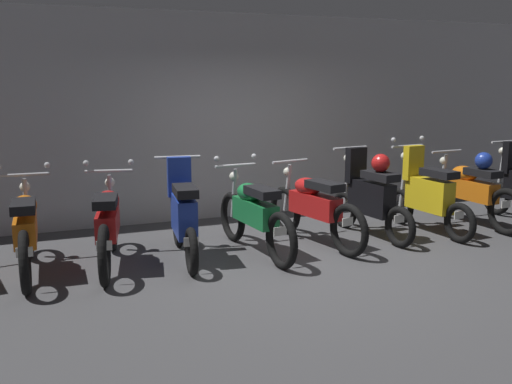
% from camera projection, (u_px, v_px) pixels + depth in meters
% --- Properties ---
extents(ground_plane, '(80.00, 80.00, 0.00)m').
position_uv_depth(ground_plane, '(304.00, 261.00, 6.91)').
color(ground_plane, '#424244').
extents(back_wall, '(16.00, 0.30, 3.05)m').
position_uv_depth(back_wall, '(230.00, 117.00, 9.01)').
color(back_wall, '#ADADB2').
rests_on(back_wall, ground).
extents(motorbike_slot_1, '(0.59, 1.95, 1.15)m').
position_uv_depth(motorbike_slot_1, '(26.00, 230.00, 6.37)').
color(motorbike_slot_1, black).
rests_on(motorbike_slot_1, ground).
extents(motorbike_slot_2, '(0.64, 1.93, 1.15)m').
position_uv_depth(motorbike_slot_2, '(108.00, 224.00, 6.63)').
color(motorbike_slot_2, black).
rests_on(motorbike_slot_2, ground).
extents(motorbike_slot_3, '(0.56, 1.68, 1.18)m').
position_uv_depth(motorbike_slot_3, '(183.00, 215.00, 6.90)').
color(motorbike_slot_3, black).
rests_on(motorbike_slot_3, ground).
extents(motorbike_slot_4, '(0.59, 1.95, 1.15)m').
position_uv_depth(motorbike_slot_4, '(254.00, 214.00, 7.13)').
color(motorbike_slot_4, black).
rests_on(motorbike_slot_4, ground).
extents(motorbike_slot_5, '(0.62, 1.93, 1.03)m').
position_uv_depth(motorbike_slot_5, '(314.00, 207.00, 7.53)').
color(motorbike_slot_5, black).
rests_on(motorbike_slot_5, ground).
extents(motorbike_slot_6, '(0.56, 1.68, 1.18)m').
position_uv_depth(motorbike_slot_6, '(370.00, 195.00, 7.86)').
color(motorbike_slot_6, black).
rests_on(motorbike_slot_6, ground).
extents(motorbike_slot_7, '(0.59, 1.68, 1.29)m').
position_uv_depth(motorbike_slot_7, '(427.00, 195.00, 8.10)').
color(motorbike_slot_7, black).
rests_on(motorbike_slot_7, ground).
extents(motorbike_slot_8, '(0.56, 1.95, 1.08)m').
position_uv_depth(motorbike_slot_8, '(471.00, 189.00, 8.52)').
color(motorbike_slot_8, black).
rests_on(motorbike_slot_8, ground).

